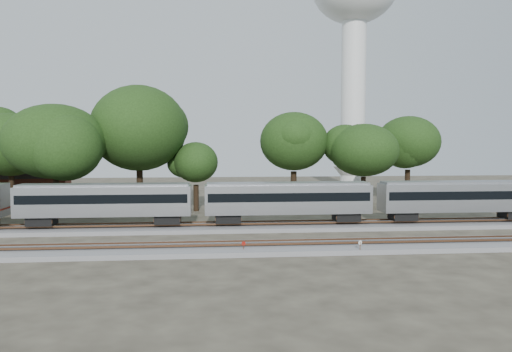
# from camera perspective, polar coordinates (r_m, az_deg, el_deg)

# --- Properties ---
(ground) EXTENTS (160.00, 160.00, 0.00)m
(ground) POSITION_cam_1_polar(r_m,az_deg,el_deg) (44.87, -3.33, -7.45)
(ground) COLOR #383328
(ground) RESTS_ON ground
(track_far) EXTENTS (160.00, 5.00, 0.73)m
(track_far) POSITION_cam_1_polar(r_m,az_deg,el_deg) (50.73, -3.55, -5.88)
(track_far) COLOR slate
(track_far) RESTS_ON ground
(track_near) EXTENTS (160.00, 5.00, 0.73)m
(track_near) POSITION_cam_1_polar(r_m,az_deg,el_deg) (40.92, -3.15, -8.27)
(track_near) COLOR slate
(track_near) RESTS_ON ground
(train) EXTENTS (105.82, 3.02, 4.45)m
(train) POSITION_cam_1_polar(r_m,az_deg,el_deg) (53.09, 13.56, -2.36)
(train) COLOR #ACAEB3
(train) RESTS_ON ground
(switch_stand_red) EXTENTS (0.32, 0.13, 1.01)m
(switch_stand_red) POSITION_cam_1_polar(r_m,az_deg,el_deg) (39.65, -1.43, -8.01)
(switch_stand_red) COLOR #512D19
(switch_stand_red) RESTS_ON ground
(switch_stand_white) EXTENTS (0.34, 0.18, 1.13)m
(switch_stand_white) POSITION_cam_1_polar(r_m,az_deg,el_deg) (40.31, 11.81, -7.79)
(switch_stand_white) COLOR #512D19
(switch_stand_white) RESTS_ON ground
(switch_lever) EXTENTS (0.56, 0.41, 0.30)m
(switch_lever) POSITION_cam_1_polar(r_m,az_deg,el_deg) (40.01, 7.04, -8.66)
(switch_lever) COLOR #512D19
(switch_lever) RESTS_ON ground
(water_tower) EXTENTS (15.49, 15.49, 42.88)m
(water_tower) POSITION_cam_1_polar(r_m,az_deg,el_deg) (95.08, 11.19, 17.84)
(water_tower) COLOR silver
(water_tower) RESTS_ON ground
(brick_building) EXTENTS (11.28, 8.78, 4.93)m
(brick_building) POSITION_cam_1_polar(r_m,az_deg,el_deg) (74.56, -24.46, -1.30)
(brick_building) COLOR brown
(brick_building) RESTS_ON ground
(tree_1) EXTENTS (8.63, 8.63, 12.16)m
(tree_1) POSITION_cam_1_polar(r_m,az_deg,el_deg) (69.24, -26.26, 3.23)
(tree_1) COLOR black
(tree_1) RESTS_ON ground
(tree_2) EXTENTS (9.01, 9.01, 12.70)m
(tree_2) POSITION_cam_1_polar(r_m,az_deg,el_deg) (61.42, -21.99, 3.66)
(tree_2) COLOR black
(tree_2) RESTS_ON ground
(tree_3) EXTENTS (10.69, 10.69, 15.07)m
(tree_3) POSITION_cam_1_polar(r_m,az_deg,el_deg) (64.18, -13.24, 5.33)
(tree_3) COLOR black
(tree_3) RESTS_ON ground
(tree_4) EXTENTS (6.34, 6.34, 8.93)m
(tree_4) POSITION_cam_1_polar(r_m,az_deg,el_deg) (63.64, -6.90, 1.55)
(tree_4) COLOR black
(tree_4) RESTS_ON ground
(tree_5) EXTENTS (9.03, 9.03, 12.73)m
(tree_5) POSITION_cam_1_polar(r_m,az_deg,el_deg) (68.07, 4.35, 3.96)
(tree_5) COLOR black
(tree_5) RESTS_ON ground
(tree_6) EXTENTS (7.84, 7.84, 11.05)m
(tree_6) POSITION_cam_1_polar(r_m,az_deg,el_deg) (67.97, 12.22, 2.89)
(tree_6) COLOR black
(tree_6) RESTS_ON ground
(tree_7) EXTENTS (8.96, 8.96, 12.63)m
(tree_7) POSITION_cam_1_polar(r_m,az_deg,el_deg) (75.87, 17.00, 3.75)
(tree_7) COLOR black
(tree_7) RESTS_ON ground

